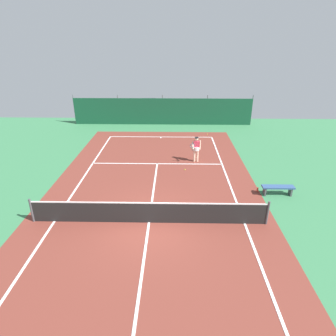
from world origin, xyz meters
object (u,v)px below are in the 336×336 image
Objects in this scene: tennis_player at (196,148)px; water_bottle at (257,189)px; tennis_ball_midcourt at (185,170)px; tennis_net at (149,212)px; tennis_ball_near_player at (207,134)px; parked_car at (149,108)px; courtside_bench at (278,188)px.

water_bottle is at bearing 126.78° from tennis_player.
water_bottle is at bearing -35.47° from tennis_ball_midcourt.
tennis_ball_midcourt is (1.74, 5.48, -0.48)m from tennis_net.
tennis_ball_near_player is 9.88m from water_bottle.
parked_car is at bearing 103.62° from tennis_ball_midcourt.
tennis_player is (2.47, 6.83, 0.45)m from tennis_net.
tennis_ball_midcourt is at bearing 72.42° from tennis_net.
tennis_player is 6.83× the size of water_bottle.
water_bottle is (3.66, -2.61, 0.09)m from tennis_ball_midcourt.
courtside_bench is 6.67× the size of water_bottle.
courtside_bench reaches higher than water_bottle.
tennis_player is at bearing 61.41° from tennis_ball_midcourt.
tennis_ball_near_player is at bearing 103.81° from courtside_bench.
tennis_ball_near_player is (1.36, 5.80, -0.93)m from tennis_player.
tennis_ball_near_player is at bearing 73.64° from tennis_ball_midcourt.
tennis_net is at bearing -106.89° from tennis_ball_near_player.
parked_car is at bearing 94.54° from tennis_net.
tennis_net reaches higher than water_bottle.
courtside_bench is (6.31, 2.56, -0.14)m from tennis_net.
tennis_player is at bearing 103.36° from parked_car.
water_bottle is at bearing -80.88° from tennis_ball_near_player.
parked_car is at bearing 113.38° from water_bottle.
tennis_player is at bearing -103.24° from tennis_ball_near_player.
parked_car is at bearing 130.69° from tennis_ball_near_player.
tennis_net is 6.33× the size of courtside_bench.
tennis_net is at bearing 70.35° from tennis_player.
water_bottle is (1.57, -9.75, 0.09)m from tennis_ball_near_player.
water_bottle is (6.90, -15.95, -0.72)m from parked_car.
tennis_player is 6.03m from tennis_ball_near_player.
courtside_bench is at bearing -19.17° from water_bottle.
tennis_net is 18.89m from parked_car.
courtside_bench is at bearing -76.19° from tennis_ball_near_player.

